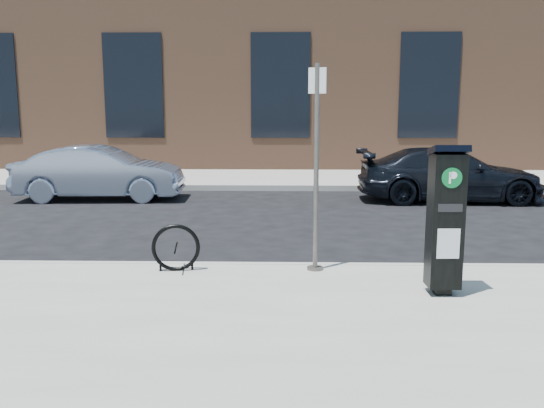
{
  "coord_description": "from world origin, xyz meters",
  "views": [
    {
      "loc": [
        0.16,
        -7.83,
        2.34
      ],
      "look_at": [
        -0.03,
        0.5,
        0.91
      ],
      "focal_mm": 38.0,
      "sensor_mm": 36.0,
      "label": 1
    }
  ],
  "objects_px": {
    "parking_kiosk": "(445,218)",
    "sign_pole": "(316,170)",
    "car_silver": "(100,173)",
    "car_dark": "(450,175)",
    "bike_rack": "(176,248)"
  },
  "relations": [
    {
      "from": "car_silver",
      "to": "bike_rack",
      "type": "bearing_deg",
      "value": -157.7
    },
    {
      "from": "sign_pole",
      "to": "car_dark",
      "type": "distance_m",
      "value": 7.68
    },
    {
      "from": "bike_rack",
      "to": "car_dark",
      "type": "xyz_separation_m",
      "value": [
        5.53,
        6.8,
        0.19
      ]
    },
    {
      "from": "parking_kiosk",
      "to": "sign_pole",
      "type": "distance_m",
      "value": 1.8
    },
    {
      "from": "parking_kiosk",
      "to": "car_dark",
      "type": "bearing_deg",
      "value": 72.85
    },
    {
      "from": "parking_kiosk",
      "to": "bike_rack",
      "type": "distance_m",
      "value": 3.47
    },
    {
      "from": "sign_pole",
      "to": "car_silver",
      "type": "relative_size",
      "value": 0.66
    },
    {
      "from": "parking_kiosk",
      "to": "car_silver",
      "type": "relative_size",
      "value": 0.43
    },
    {
      "from": "sign_pole",
      "to": "car_silver",
      "type": "bearing_deg",
      "value": 150.82
    },
    {
      "from": "parking_kiosk",
      "to": "sign_pole",
      "type": "bearing_deg",
      "value": 144.92
    },
    {
      "from": "car_silver",
      "to": "car_dark",
      "type": "bearing_deg",
      "value": -92.83
    },
    {
      "from": "sign_pole",
      "to": "car_dark",
      "type": "relative_size",
      "value": 0.61
    },
    {
      "from": "bike_rack",
      "to": "parking_kiosk",
      "type": "bearing_deg",
      "value": -22.19
    },
    {
      "from": "parking_kiosk",
      "to": "sign_pole",
      "type": "xyz_separation_m",
      "value": [
        -1.44,
        0.98,
        0.45
      ]
    },
    {
      "from": "parking_kiosk",
      "to": "car_silver",
      "type": "height_order",
      "value": "parking_kiosk"
    }
  ]
}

